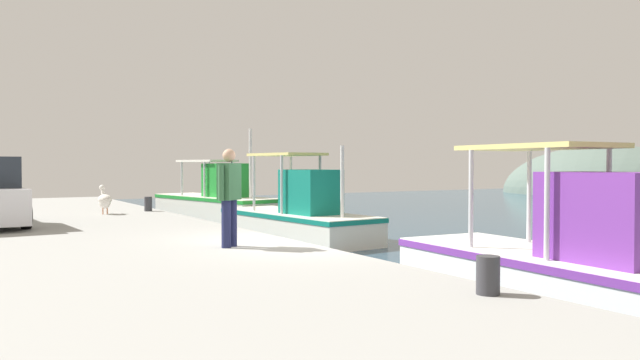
% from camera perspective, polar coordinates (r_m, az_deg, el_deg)
% --- Properties ---
extents(distant_hill_nearest, '(16.32, 11.63, 7.36)m').
position_cam_1_polar(distant_hill_nearest, '(50.27, 24.99, -1.20)').
color(distant_hill_nearest, '#596B60').
rests_on(distant_hill_nearest, ground).
extents(fishing_boat_nearest, '(6.63, 2.94, 3.47)m').
position_cam_1_polar(fishing_boat_nearest, '(23.51, -9.70, -2.11)').
color(fishing_boat_nearest, silver).
rests_on(fishing_boat_nearest, ground).
extents(fishing_boat_second, '(6.05, 2.46, 2.70)m').
position_cam_1_polar(fishing_boat_second, '(17.78, -2.02, -3.48)').
color(fishing_boat_second, silver).
rests_on(fishing_boat_second, ground).
extents(fishing_boat_third, '(6.09, 2.28, 2.72)m').
position_cam_1_polar(fishing_boat_third, '(10.16, 22.45, -7.25)').
color(fishing_boat_third, white).
rests_on(fishing_boat_third, ground).
extents(pelican, '(0.95, 0.39, 0.82)m').
position_cam_1_polar(pelican, '(18.17, -19.55, -1.78)').
color(pelican, tan).
rests_on(pelican, quay_pier).
extents(fisherman_standing, '(0.44, 0.51, 1.66)m').
position_cam_1_polar(fisherman_standing, '(10.36, -8.51, -1.23)').
color(fisherman_standing, '#1E234C').
rests_on(fisherman_standing, quay_pier).
extents(mooring_bollard_nearest, '(0.23, 0.23, 0.43)m').
position_cam_1_polar(mooring_bollard_nearest, '(18.95, -15.81, -2.17)').
color(mooring_bollard_nearest, '#333338').
rests_on(mooring_bollard_nearest, quay_pier).
extents(mooring_bollard_second, '(0.25, 0.25, 0.41)m').
position_cam_1_polar(mooring_bollard_second, '(6.83, 15.48, -8.59)').
color(mooring_bollard_second, '#333338').
rests_on(mooring_bollard_second, quay_pier).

